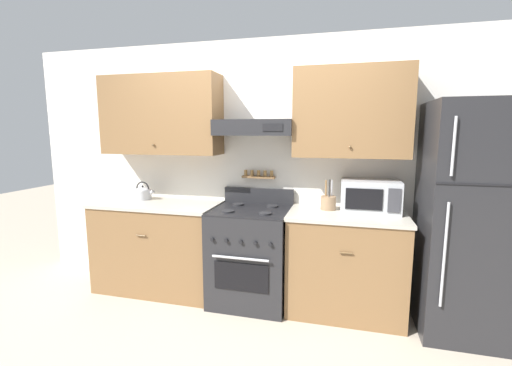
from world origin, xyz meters
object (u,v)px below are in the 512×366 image
at_px(stove_range, 251,255).
at_px(refrigerator, 474,220).
at_px(tea_kettle, 143,193).
at_px(microwave, 370,196).
at_px(utensil_crock, 328,202).

relative_size(stove_range, refrigerator, 0.57).
distance_m(tea_kettle, microwave, 2.31).
relative_size(tea_kettle, microwave, 0.44).
height_order(microwave, utensil_crock, microwave).
xyz_separation_m(tea_kettle, microwave, (2.31, 0.02, 0.07)).
distance_m(refrigerator, microwave, 0.82).
distance_m(stove_range, microwave, 1.25).
bearing_deg(microwave, refrigerator, -12.78).
bearing_deg(tea_kettle, stove_range, -5.86).
relative_size(tea_kettle, utensil_crock, 0.79).
bearing_deg(refrigerator, tea_kettle, 177.03).
relative_size(stove_range, utensil_crock, 3.80).
height_order(stove_range, tea_kettle, tea_kettle).
bearing_deg(tea_kettle, microwave, 0.44).
xyz_separation_m(microwave, utensil_crock, (-0.37, -0.02, -0.08)).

